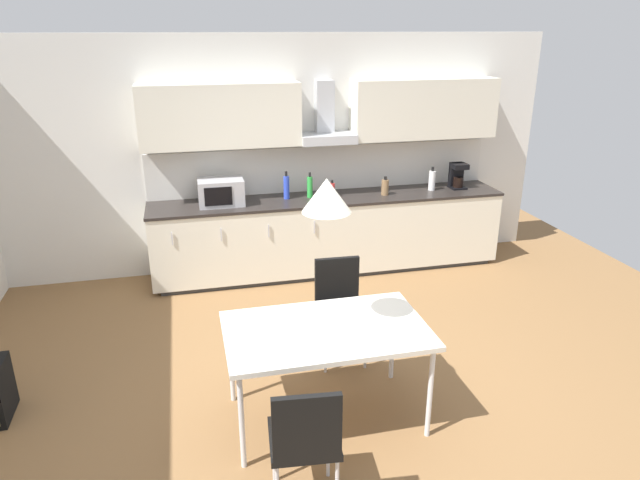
{
  "coord_description": "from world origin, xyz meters",
  "views": [
    {
      "loc": [
        -0.84,
        -3.69,
        2.69
      ],
      "look_at": [
        0.22,
        0.69,
        1.0
      ],
      "focal_mm": 32.0,
      "sensor_mm": 36.0,
      "label": 1
    }
  ],
  "objects_px": {
    "dining_table": "(326,334)",
    "chair_near_left": "(305,436)",
    "microwave": "(221,192)",
    "bottle_blue": "(286,187)",
    "chair_far_right": "(339,299)",
    "bottle_red": "(332,190)",
    "bottle_white": "(432,180)",
    "coffee_maker": "(457,176)",
    "pendant_lamp": "(327,195)",
    "bottle_brown": "(385,187)",
    "bottle_green": "(310,187)"
  },
  "relations": [
    {
      "from": "dining_table",
      "to": "bottle_red",
      "type": "bearing_deg",
      "value": 74.46
    },
    {
      "from": "bottle_blue",
      "to": "bottle_brown",
      "type": "height_order",
      "value": "bottle_blue"
    },
    {
      "from": "pendant_lamp",
      "to": "coffee_maker",
      "type": "bearing_deg",
      "value": 49.45
    },
    {
      "from": "chair_far_right",
      "to": "pendant_lamp",
      "type": "height_order",
      "value": "pendant_lamp"
    },
    {
      "from": "chair_near_left",
      "to": "pendant_lamp",
      "type": "height_order",
      "value": "pendant_lamp"
    },
    {
      "from": "bottle_red",
      "to": "pendant_lamp",
      "type": "relative_size",
      "value": 0.61
    },
    {
      "from": "microwave",
      "to": "bottle_red",
      "type": "bearing_deg",
      "value": -0.07
    },
    {
      "from": "dining_table",
      "to": "pendant_lamp",
      "type": "distance_m",
      "value": 1.0
    },
    {
      "from": "bottle_white",
      "to": "chair_near_left",
      "type": "relative_size",
      "value": 0.32
    },
    {
      "from": "bottle_green",
      "to": "dining_table",
      "type": "bearing_deg",
      "value": -100.3
    },
    {
      "from": "microwave",
      "to": "chair_far_right",
      "type": "height_order",
      "value": "microwave"
    },
    {
      "from": "coffee_maker",
      "to": "bottle_red",
      "type": "distance_m",
      "value": 1.55
    },
    {
      "from": "bottle_brown",
      "to": "chair_far_right",
      "type": "relative_size",
      "value": 0.25
    },
    {
      "from": "chair_near_left",
      "to": "bottle_green",
      "type": "bearing_deg",
      "value": 76.9
    },
    {
      "from": "bottle_blue",
      "to": "chair_far_right",
      "type": "relative_size",
      "value": 0.36
    },
    {
      "from": "bottle_blue",
      "to": "chair_far_right",
      "type": "height_order",
      "value": "bottle_blue"
    },
    {
      "from": "bottle_green",
      "to": "chair_far_right",
      "type": "relative_size",
      "value": 0.33
    },
    {
      "from": "bottle_brown",
      "to": "pendant_lamp",
      "type": "distance_m",
      "value": 2.99
    },
    {
      "from": "coffee_maker",
      "to": "chair_far_right",
      "type": "distance_m",
      "value": 2.75
    },
    {
      "from": "bottle_blue",
      "to": "coffee_maker",
      "type": "bearing_deg",
      "value": -0.61
    },
    {
      "from": "bottle_red",
      "to": "bottle_white",
      "type": "bearing_deg",
      "value": 0.1
    },
    {
      "from": "bottle_green",
      "to": "pendant_lamp",
      "type": "relative_size",
      "value": 0.9
    },
    {
      "from": "bottle_red",
      "to": "bottle_brown",
      "type": "xyz_separation_m",
      "value": [
        0.61,
        -0.06,
        0.01
      ]
    },
    {
      "from": "dining_table",
      "to": "chair_near_left",
      "type": "distance_m",
      "value": 0.88
    },
    {
      "from": "microwave",
      "to": "chair_near_left",
      "type": "xyz_separation_m",
      "value": [
        0.18,
        -3.44,
        -0.49
      ]
    },
    {
      "from": "bottle_white",
      "to": "bottle_brown",
      "type": "bearing_deg",
      "value": -174.42
    },
    {
      "from": "dining_table",
      "to": "bottle_green",
      "type": "bearing_deg",
      "value": 79.7
    },
    {
      "from": "chair_far_right",
      "to": "microwave",
      "type": "bearing_deg",
      "value": 114.17
    },
    {
      "from": "microwave",
      "to": "bottle_brown",
      "type": "bearing_deg",
      "value": -1.8
    },
    {
      "from": "chair_near_left",
      "to": "chair_far_right",
      "type": "xyz_separation_m",
      "value": [
        0.64,
        1.61,
        0.0
      ]
    },
    {
      "from": "bottle_green",
      "to": "dining_table",
      "type": "xyz_separation_m",
      "value": [
        -0.49,
        -2.68,
        -0.32
      ]
    },
    {
      "from": "microwave",
      "to": "chair_far_right",
      "type": "distance_m",
      "value": 2.07
    },
    {
      "from": "bottle_white",
      "to": "pendant_lamp",
      "type": "relative_size",
      "value": 0.87
    },
    {
      "from": "bottle_blue",
      "to": "chair_far_right",
      "type": "distance_m",
      "value": 1.94
    },
    {
      "from": "pendant_lamp",
      "to": "bottle_green",
      "type": "bearing_deg",
      "value": 79.7
    },
    {
      "from": "coffee_maker",
      "to": "chair_near_left",
      "type": "bearing_deg",
      "value": -126.88
    },
    {
      "from": "bottle_green",
      "to": "bottle_brown",
      "type": "bearing_deg",
      "value": -6.52
    },
    {
      "from": "bottle_blue",
      "to": "chair_near_left",
      "type": "xyz_separation_m",
      "value": [
        -0.55,
        -3.49,
        -0.49
      ]
    },
    {
      "from": "bottle_green",
      "to": "chair_far_right",
      "type": "distance_m",
      "value": 1.94
    },
    {
      "from": "bottle_white",
      "to": "bottle_red",
      "type": "bearing_deg",
      "value": -179.9
    },
    {
      "from": "pendant_lamp",
      "to": "bottle_red",
      "type": "bearing_deg",
      "value": 74.46
    },
    {
      "from": "bottle_white",
      "to": "bottle_brown",
      "type": "height_order",
      "value": "bottle_white"
    },
    {
      "from": "bottle_green",
      "to": "bottle_brown",
      "type": "distance_m",
      "value": 0.86
    },
    {
      "from": "bottle_white",
      "to": "bottle_blue",
      "type": "bearing_deg",
      "value": 178.41
    },
    {
      "from": "bottle_green",
      "to": "coffee_maker",
      "type": "bearing_deg",
      "value": -0.43
    },
    {
      "from": "bottle_blue",
      "to": "bottle_white",
      "type": "bearing_deg",
      "value": -1.59
    },
    {
      "from": "bottle_white",
      "to": "chair_far_right",
      "type": "distance_m",
      "value": 2.49
    },
    {
      "from": "dining_table",
      "to": "pendant_lamp",
      "type": "xyz_separation_m",
      "value": [
        -0.0,
        0.0,
        1.0
      ]
    },
    {
      "from": "bottle_green",
      "to": "bottle_brown",
      "type": "relative_size",
      "value": 1.34
    },
    {
      "from": "pendant_lamp",
      "to": "chair_far_right",
      "type": "bearing_deg",
      "value": 68.39
    }
  ]
}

